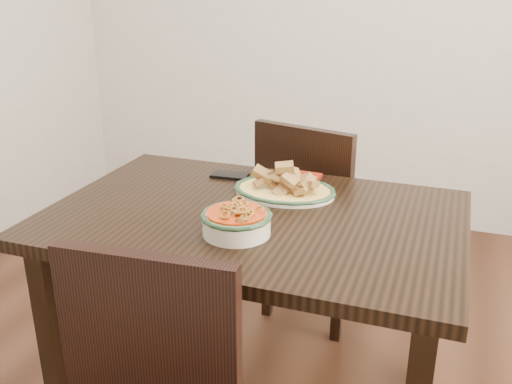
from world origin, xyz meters
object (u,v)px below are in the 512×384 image
(fish_plate, at_px, (285,181))
(noodle_bowl, at_px, (236,219))
(dining_table, at_px, (254,240))
(chair_far, at_px, (314,213))
(smartphone, at_px, (230,175))

(fish_plate, xyz_separation_m, noodle_bowl, (-0.04, -0.34, -0.00))
(dining_table, distance_m, fish_plate, 0.23)
(chair_far, bearing_deg, smartphone, 70.76)
(smartphone, bearing_deg, chair_far, 52.62)
(dining_table, relative_size, chair_far, 1.40)
(noodle_bowl, bearing_deg, dining_table, 92.23)
(fish_plate, bearing_deg, noodle_bowl, -95.90)
(fish_plate, bearing_deg, dining_table, -102.69)
(dining_table, distance_m, chair_far, 0.65)
(fish_plate, relative_size, smartphone, 2.57)
(dining_table, distance_m, smartphone, 0.35)
(chair_far, bearing_deg, noodle_bowl, 101.96)
(dining_table, relative_size, fish_plate, 3.74)
(smartphone, bearing_deg, noodle_bowl, -69.40)
(noodle_bowl, distance_m, smartphone, 0.48)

